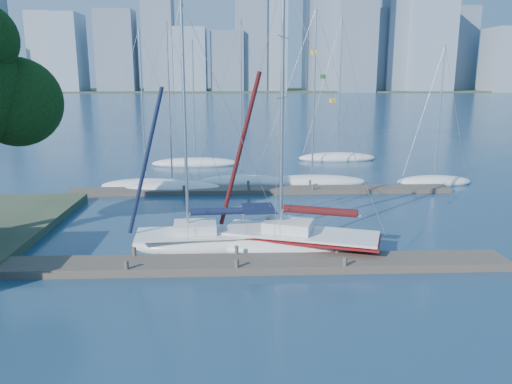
{
  "coord_description": "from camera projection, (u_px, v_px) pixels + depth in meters",
  "views": [
    {
      "loc": [
        -0.02,
        -22.39,
        8.91
      ],
      "look_at": [
        1.09,
        4.0,
        2.81
      ],
      "focal_mm": 35.0,
      "sensor_mm": 36.0,
      "label": 1
    }
  ],
  "objects": [
    {
      "name": "bg_boat_5",
      "position": [
        434.0,
        181.0,
        42.49
      ],
      "size": [
        6.72,
        3.89,
        11.78
      ],
      "rotation": [
        0.0,
        0.0,
        0.29
      ],
      "color": "white",
      "rests_on": "ground"
    },
    {
      "name": "bg_boat_0",
      "position": [
        147.0,
        185.0,
        40.95
      ],
      "size": [
        7.42,
        2.4,
        12.89
      ],
      "rotation": [
        0.0,
        0.0,
        0.02
      ],
      "color": "white",
      "rests_on": "ground"
    },
    {
      "name": "far_dock",
      "position": [
        261.0,
        190.0,
        39.42
      ],
      "size": [
        30.0,
        1.8,
        0.36
      ],
      "primitive_type": "cube",
      "color": "#473E34",
      "rests_on": "ground"
    },
    {
      "name": "bg_boat_2",
      "position": [
        242.0,
        181.0,
        42.47
      ],
      "size": [
        7.78,
        3.82,
        13.8
      ],
      "rotation": [
        0.0,
        0.0,
        0.22
      ],
      "color": "white",
      "rests_on": "ground"
    },
    {
      "name": "ground",
      "position": [
        237.0,
        268.0,
        23.81
      ],
      "size": [
        700.0,
        700.0,
        0.0
      ],
      "primitive_type": "plane",
      "color": "navy",
      "rests_on": "ground"
    },
    {
      "name": "sailboat_maroon",
      "position": [
        299.0,
        231.0,
        26.0
      ],
      "size": [
        9.15,
        5.49,
        14.18
      ],
      "rotation": [
        0.0,
        0.0,
        -0.33
      ],
      "color": "white",
      "rests_on": "ground"
    },
    {
      "name": "bg_boat_3",
      "position": [
        312.0,
        182.0,
        42.13
      ],
      "size": [
        9.41,
        2.84,
        14.57
      ],
      "rotation": [
        0.0,
        0.0,
        -0.04
      ],
      "color": "white",
      "rests_on": "ground"
    },
    {
      "name": "bg_boat_6",
      "position": [
        195.0,
        163.0,
        51.41
      ],
      "size": [
        9.28,
        4.87,
        12.87
      ],
      "rotation": [
        0.0,
        0.0,
        -0.29
      ],
      "color": "white",
      "rests_on": "ground"
    },
    {
      "name": "skyline",
      "position": [
        269.0,
        33.0,
        299.58
      ],
      "size": [
        503.48,
        51.31,
        112.42
      ],
      "color": "#8597AC",
      "rests_on": "ground"
    },
    {
      "name": "sailboat_navy",
      "position": [
        206.0,
        229.0,
        26.34
      ],
      "size": [
        8.01,
        3.14,
        13.04
      ],
      "rotation": [
        0.0,
        0.0,
        0.07
      ],
      "color": "white",
      "rests_on": "ground"
    },
    {
      "name": "bg_boat_1",
      "position": [
        173.0,
        188.0,
        39.83
      ],
      "size": [
        8.06,
        3.44,
        13.36
      ],
      "rotation": [
        0.0,
        0.0,
        -0.14
      ],
      "color": "white",
      "rests_on": "ground"
    },
    {
      "name": "bg_boat_7",
      "position": [
        337.0,
        157.0,
        54.72
      ],
      "size": [
        8.83,
        5.49,
        15.38
      ],
      "rotation": [
        0.0,
        0.0,
        0.38
      ],
      "color": "white",
      "rests_on": "ground"
    },
    {
      "name": "near_dock",
      "position": [
        237.0,
        264.0,
        23.76
      ],
      "size": [
        26.0,
        2.0,
        0.4
      ],
      "primitive_type": "cube",
      "color": "#473E34",
      "rests_on": "ground"
    },
    {
      "name": "far_shore",
      "position": [
        235.0,
        91.0,
        335.32
      ],
      "size": [
        800.0,
        100.0,
        1.5
      ],
      "primitive_type": "cube",
      "color": "#38472D",
      "rests_on": "ground"
    }
  ]
}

